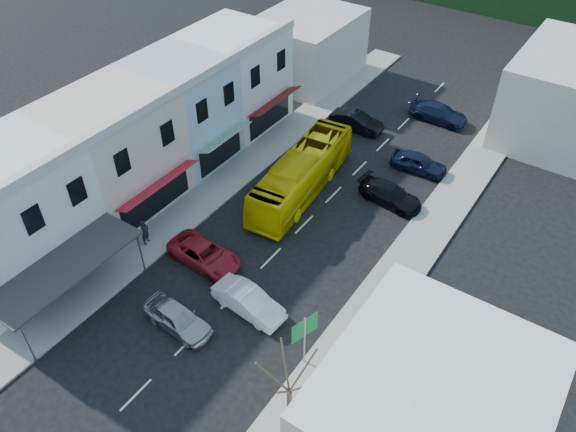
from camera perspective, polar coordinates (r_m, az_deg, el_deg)
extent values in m
plane|color=black|center=(34.45, -5.67, -8.19)|extent=(120.00, 120.00, 0.00)
cube|color=gray|center=(43.65, -5.22, 4.34)|extent=(3.00, 52.00, 0.15)
cube|color=gray|center=(37.98, 12.88, -3.31)|extent=(3.00, 52.00, 0.15)
cube|color=silver|center=(37.20, -26.85, -0.42)|extent=(7.00, 9.00, 8.00)
cube|color=#5C1311|center=(34.85, -22.69, -4.10)|extent=(1.30, 7.65, 0.08)
cube|color=beige|center=(40.58, -17.35, 6.12)|extent=(7.00, 8.00, 8.00)
cube|color=#A81A29|center=(38.43, -13.00, 3.13)|extent=(1.30, 6.80, 0.08)
cube|color=#A5BBD1|center=(44.41, -10.69, 10.52)|extent=(7.00, 6.00, 8.00)
cube|color=#195926|center=(42.45, -6.43, 7.97)|extent=(1.30, 5.10, 0.08)
cube|color=silver|center=(48.60, -5.41, 13.84)|extent=(7.00, 7.00, 8.00)
cube|color=#5C1311|center=(46.82, -1.32, 11.58)|extent=(1.30, 5.95, 0.08)
cube|color=#B7B2A8|center=(56.45, 1.97, 16.84)|extent=(8.00, 10.00, 6.00)
cube|color=#B7B2A8|center=(51.99, 26.25, 11.01)|extent=(8.00, 12.00, 7.00)
imported|color=yellow|center=(40.85, 1.40, 4.21)|extent=(3.63, 11.79, 3.10)
imported|color=#AAA9AE|center=(32.94, -11.14, -10.17)|extent=(4.51, 2.09, 1.40)
imported|color=silver|center=(33.19, -4.03, -8.72)|extent=(4.52, 2.11, 1.40)
imported|color=maroon|center=(36.20, -8.49, -3.87)|extent=(4.69, 2.13, 1.40)
imported|color=black|center=(41.04, 10.35, 2.16)|extent=(4.67, 2.32, 1.40)
imported|color=black|center=(44.64, 13.13, 5.25)|extent=(4.51, 2.08, 1.40)
imported|color=black|center=(48.88, 6.94, 9.46)|extent=(4.47, 1.99, 1.40)
imported|color=black|center=(51.46, 15.05, 10.02)|extent=(4.50, 1.85, 1.40)
imported|color=black|center=(38.00, -14.32, -1.68)|extent=(0.50, 0.66, 1.70)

